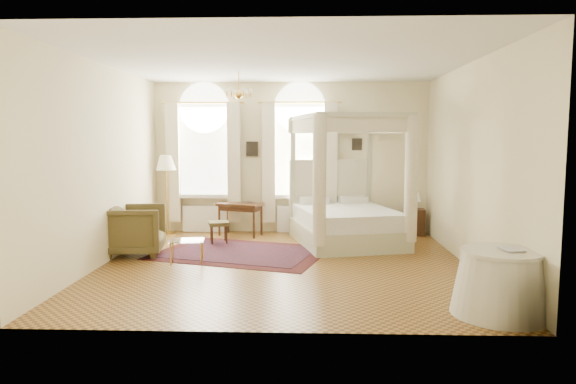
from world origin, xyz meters
The scene contains 18 objects.
ground centered at (0.00, 0.00, 0.00)m, with size 6.00×6.00×0.00m, color olive.
room_walls centered at (0.00, 0.00, 1.98)m, with size 6.00×6.00×6.00m.
window_left centered at (-1.90, 2.87, 1.49)m, with size 1.62×0.27×3.29m.
window_right centered at (0.20, 2.87, 1.49)m, with size 1.62×0.27×3.29m.
chandelier centered at (-0.90, 1.20, 2.91)m, with size 0.51×0.45×0.50m.
wall_pictures centered at (0.09, 2.97, 1.89)m, with size 2.54×0.03×0.39m.
canopy_bed centered at (1.15, 1.75, 0.58)m, with size 2.40×2.71×2.53m.
nightstand centered at (2.70, 2.70, 0.28)m, with size 0.40×0.36×0.57m, color #3C1E10.
nightstand_lamp centered at (2.67, 2.69, 0.81)m, with size 0.25×0.25×0.36m.
writing_desk centered at (-1.06, 2.50, 0.60)m, with size 1.05×0.78×0.70m.
laptop centered at (-0.89, 2.57, 0.71)m, with size 0.31×0.20×0.02m, color black.
stool centered at (-1.39, 1.68, 0.36)m, with size 0.46×0.46×0.43m.
armchair centered at (-2.70, 0.60, 0.45)m, with size 0.96×0.99×0.90m, color #4D4221.
coffee_table centered at (-1.65, 0.05, 0.35)m, with size 0.62×0.48×0.39m.
floor_lamp centered at (-2.70, 2.70, 1.47)m, with size 0.44×0.44×1.72m.
oriental_rug centered at (-0.84, 0.82, 0.01)m, with size 3.45×2.88×0.01m.
side_table centered at (2.65, -2.33, 0.38)m, with size 1.14×1.14×0.78m.
book centered at (2.64, -2.37, 0.79)m, with size 0.21×0.29×0.03m, color black.
Camera 1 is at (0.37, -8.32, 2.08)m, focal length 32.00 mm.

